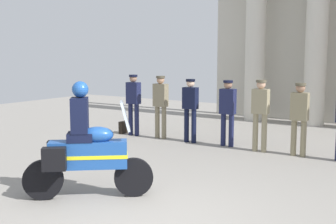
{
  "coord_description": "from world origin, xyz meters",
  "views": [
    {
      "loc": [
        3.42,
        -4.43,
        2.33
      ],
      "look_at": [
        -1.41,
        3.04,
        1.14
      ],
      "focal_mm": 46.72,
      "sensor_mm": 36.0,
      "label": 1
    }
  ],
  "objects": [
    {
      "name": "briefcase_on_ground",
      "position": [
        -4.55,
        5.46,
        0.18
      ],
      "size": [
        0.1,
        0.32,
        0.36
      ],
      "primitive_type": "cube",
      "color": "black",
      "rests_on": "ground_plane"
    },
    {
      "name": "motorcycle_with_rider",
      "position": [
        -1.45,
        0.6,
        0.79
      ],
      "size": [
        1.7,
        1.41,
        1.9
      ],
      "rotation": [
        0.0,
        0.0,
        0.68
      ],
      "color": "black",
      "rests_on": "ground_plane"
    },
    {
      "name": "officer_in_row_3",
      "position": [
        -1.23,
        5.51,
        0.98
      ],
      "size": [
        0.39,
        0.24,
        1.67
      ],
      "rotation": [
        0.0,
        0.0,
        3.17
      ],
      "color": "#191E42",
      "rests_on": "ground_plane"
    },
    {
      "name": "officer_in_row_1",
      "position": [
        -3.21,
        5.44,
        1.02
      ],
      "size": [
        0.39,
        0.24,
        1.73
      ],
      "rotation": [
        0.0,
        0.0,
        3.17
      ],
      "color": "#7A7056",
      "rests_on": "ground_plane"
    },
    {
      "name": "officer_in_row_0",
      "position": [
        -4.11,
        5.39,
        1.03
      ],
      "size": [
        0.39,
        0.24,
        1.74
      ],
      "rotation": [
        0.0,
        0.0,
        3.17
      ],
      "color": "#191E42",
      "rests_on": "ground_plane"
    },
    {
      "name": "officer_in_row_2",
      "position": [
        -2.25,
        5.4,
        0.99
      ],
      "size": [
        0.39,
        0.24,
        1.67
      ],
      "rotation": [
        0.0,
        0.0,
        3.17
      ],
      "color": "black",
      "rests_on": "ground_plane"
    },
    {
      "name": "officer_in_row_5",
      "position": [
        0.6,
        5.39,
        0.99
      ],
      "size": [
        0.39,
        0.24,
        1.67
      ],
      "rotation": [
        0.0,
        0.0,
        3.17
      ],
      "color": "#847A5B",
      "rests_on": "ground_plane"
    },
    {
      "name": "officer_in_row_4",
      "position": [
        -0.31,
        5.35,
        1.02
      ],
      "size": [
        0.39,
        0.24,
        1.72
      ],
      "rotation": [
        0.0,
        0.0,
        3.17
      ],
      "color": "gray",
      "rests_on": "ground_plane"
    }
  ]
}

